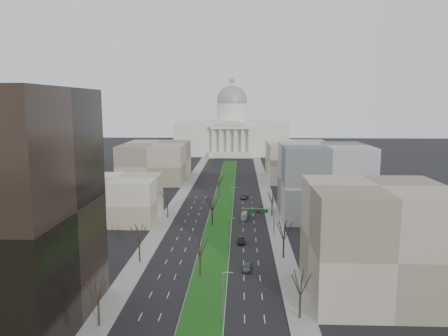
% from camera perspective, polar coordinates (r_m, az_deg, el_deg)
% --- Properties ---
extents(ground, '(600.00, 600.00, 0.00)m').
position_cam_1_polar(ground, '(174.61, -0.02, -3.89)').
color(ground, black).
rests_on(ground, ground).
extents(median, '(8.00, 222.03, 0.20)m').
position_cam_1_polar(median, '(173.60, -0.04, -3.93)').
color(median, '#999993').
rests_on(median, ground).
extents(sidewalk_left, '(5.00, 330.00, 0.15)m').
position_cam_1_polar(sidewalk_left, '(152.08, -7.03, -5.81)').
color(sidewalk_left, gray).
rests_on(sidewalk_left, ground).
extents(sidewalk_right, '(5.00, 330.00, 0.15)m').
position_cam_1_polar(sidewalk_right, '(150.54, 6.31, -5.94)').
color(sidewalk_right, gray).
rests_on(sidewalk_right, ground).
extents(capitol, '(80.00, 46.00, 55.00)m').
position_cam_1_polar(capitol, '(320.75, 1.02, 4.73)').
color(capitol, beige).
rests_on(capitol, ground).
extents(building_beige_left, '(26.00, 22.00, 14.00)m').
position_cam_1_polar(building_beige_left, '(144.36, -13.82, -3.94)').
color(building_beige_left, '#9E987A').
rests_on(building_beige_left, ground).
extents(building_tan_right, '(26.00, 24.00, 22.00)m').
position_cam_1_polar(building_tan_right, '(90.49, 19.28, -9.04)').
color(building_tan_right, gray).
rests_on(building_tan_right, ground).
extents(building_grey_right, '(28.00, 26.00, 24.00)m').
position_cam_1_polar(building_grey_right, '(147.23, 12.89, -1.69)').
color(building_grey_right, '#5C5F61').
rests_on(building_grey_right, ground).
extents(building_far_left, '(30.00, 40.00, 18.00)m').
position_cam_1_polar(building_far_left, '(216.37, -8.91, 0.84)').
color(building_far_left, gray).
rests_on(building_far_left, ground).
extents(building_far_right, '(30.00, 40.00, 18.00)m').
position_cam_1_polar(building_far_right, '(219.12, 9.63, 0.92)').
color(building_far_right, '#9E987A').
rests_on(building_far_right, ground).
extents(tree_left_near, '(5.10, 5.10, 9.18)m').
position_cam_1_polar(tree_left_near, '(78.78, -16.18, -14.97)').
color(tree_left_near, black).
rests_on(tree_left_near, ground).
extents(tree_left_mid, '(5.40, 5.40, 9.72)m').
position_cam_1_polar(tree_left_mid, '(105.76, -11.04, -8.43)').
color(tree_left_mid, black).
rests_on(tree_left_mid, ground).
extents(tree_left_far, '(5.28, 5.28, 9.50)m').
position_cam_1_polar(tree_left_far, '(143.76, -7.41, -3.88)').
color(tree_left_far, black).
rests_on(tree_left_far, ground).
extents(tree_right_near, '(5.16, 5.16, 9.29)m').
position_cam_1_polar(tree_right_near, '(79.41, 9.98, -14.49)').
color(tree_right_near, black).
rests_on(tree_right_near, ground).
extents(tree_right_mid, '(5.52, 5.52, 9.94)m').
position_cam_1_polar(tree_right_mid, '(107.33, 7.83, -8.01)').
color(tree_right_mid, black).
rests_on(tree_right_mid, ground).
extents(tree_right_far, '(5.04, 5.04, 9.07)m').
position_cam_1_polar(tree_right_far, '(146.12, 6.31, -3.78)').
color(tree_right_far, black).
rests_on(tree_right_far, ground).
extents(tree_median_a, '(5.40, 5.40, 9.72)m').
position_cam_1_polar(tree_median_a, '(95.82, -3.14, -10.09)').
color(tree_median_a, black).
rests_on(tree_median_a, ground).
extents(tree_median_b, '(5.40, 5.40, 9.72)m').
position_cam_1_polar(tree_median_b, '(134.21, -1.55, -4.64)').
color(tree_median_b, black).
rests_on(tree_median_b, ground).
extents(tree_median_c, '(5.40, 5.40, 9.72)m').
position_cam_1_polar(tree_median_c, '(173.33, -0.68, -1.63)').
color(tree_median_c, black).
rests_on(tree_median_c, ground).
extents(streetlamp_median_a, '(1.90, 0.20, 9.16)m').
position_cam_1_polar(streetlamp_median_a, '(77.70, -0.14, -16.41)').
color(streetlamp_median_a, gray).
rests_on(streetlamp_median_a, ground).
extents(streetlamp_median_b, '(1.90, 0.20, 9.16)m').
position_cam_1_polar(streetlamp_median_b, '(110.41, 0.62, -8.73)').
color(streetlamp_median_b, gray).
rests_on(streetlamp_median_b, ground).
extents(streetlamp_median_c, '(1.90, 0.20, 9.16)m').
position_cam_1_polar(streetlamp_median_c, '(149.07, 1.05, -4.16)').
color(streetlamp_median_c, gray).
rests_on(streetlamp_median_c, ground).
extents(mast_arm_signs, '(9.12, 0.24, 8.09)m').
position_cam_1_polar(mast_arm_signs, '(124.65, 5.31, -6.12)').
color(mast_arm_signs, gray).
rests_on(mast_arm_signs, ground).
extents(car_grey_near, '(2.32, 4.67, 1.53)m').
position_cam_1_polar(car_grey_near, '(101.19, 3.05, -12.81)').
color(car_grey_near, '#53545B').
rests_on(car_grey_near, ground).
extents(car_black, '(1.79, 4.90, 1.60)m').
position_cam_1_polar(car_black, '(119.42, 2.25, -9.41)').
color(car_black, black).
rests_on(car_black, ground).
extents(car_red, '(2.70, 5.81, 1.64)m').
position_cam_1_polar(car_red, '(153.35, 4.73, -5.36)').
color(car_red, maroon).
rests_on(car_red, ground).
extents(car_grey_far, '(3.33, 5.68, 1.48)m').
position_cam_1_polar(car_grey_far, '(173.01, 2.69, -3.77)').
color(car_grey_far, '#414448').
rests_on(car_grey_far, ground).
extents(box_van, '(2.65, 8.04, 2.20)m').
position_cam_1_polar(box_van, '(143.56, 2.70, -6.19)').
color(box_van, silver).
rests_on(box_van, ground).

